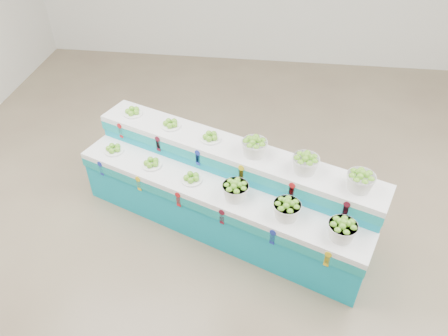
% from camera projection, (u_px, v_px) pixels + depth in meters
% --- Properties ---
extents(ground, '(10.00, 10.00, 0.00)m').
position_uv_depth(ground, '(277.00, 245.00, 5.14)').
color(ground, brown).
rests_on(ground, ground).
extents(display_stand, '(3.70, 2.20, 1.02)m').
position_uv_depth(display_stand, '(224.00, 191.00, 5.12)').
color(display_stand, '#0F9DBA').
rests_on(display_stand, ground).
extents(plate_lower_left, '(0.32, 0.32, 0.10)m').
position_uv_depth(plate_lower_left, '(114.00, 149.00, 5.35)').
color(plate_lower_left, white).
rests_on(plate_lower_left, display_stand).
extents(plate_lower_mid, '(0.32, 0.32, 0.10)m').
position_uv_depth(plate_lower_mid, '(152.00, 163.00, 5.13)').
color(plate_lower_mid, white).
rests_on(plate_lower_mid, display_stand).
extents(plate_lower_right, '(0.32, 0.32, 0.10)m').
position_uv_depth(plate_lower_right, '(192.00, 178.00, 4.92)').
color(plate_lower_right, white).
rests_on(plate_lower_right, display_stand).
extents(basket_lower_left, '(0.38, 0.38, 0.22)m').
position_uv_depth(basket_lower_left, '(235.00, 190.00, 4.67)').
color(basket_lower_left, silver).
rests_on(basket_lower_left, display_stand).
extents(basket_lower_mid, '(0.38, 0.38, 0.22)m').
position_uv_depth(basket_lower_mid, '(287.00, 209.00, 4.45)').
color(basket_lower_mid, silver).
rests_on(basket_lower_mid, display_stand).
extents(basket_lower_right, '(0.38, 0.38, 0.22)m').
position_uv_depth(basket_lower_right, '(342.00, 229.00, 4.23)').
color(basket_lower_right, silver).
rests_on(basket_lower_right, display_stand).
extents(plate_upper_left, '(0.32, 0.32, 0.10)m').
position_uv_depth(plate_upper_left, '(133.00, 111.00, 5.46)').
color(plate_upper_left, white).
rests_on(plate_upper_left, display_stand).
extents(plate_upper_mid, '(0.32, 0.32, 0.10)m').
position_uv_depth(plate_upper_mid, '(171.00, 124.00, 5.24)').
color(plate_upper_mid, white).
rests_on(plate_upper_mid, display_stand).
extents(plate_upper_right, '(0.32, 0.32, 0.10)m').
position_uv_depth(plate_upper_right, '(211.00, 136.00, 5.03)').
color(plate_upper_right, white).
rests_on(plate_upper_right, display_stand).
extents(basket_upper_left, '(0.38, 0.38, 0.22)m').
position_uv_depth(basket_upper_left, '(254.00, 146.00, 4.78)').
color(basket_upper_left, silver).
rests_on(basket_upper_left, display_stand).
extents(basket_upper_mid, '(0.38, 0.38, 0.22)m').
position_uv_depth(basket_upper_mid, '(305.00, 163.00, 4.56)').
color(basket_upper_mid, silver).
rests_on(basket_upper_mid, display_stand).
extents(basket_upper_right, '(0.38, 0.38, 0.22)m').
position_uv_depth(basket_upper_right, '(360.00, 180.00, 4.34)').
color(basket_upper_right, silver).
rests_on(basket_upper_right, display_stand).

